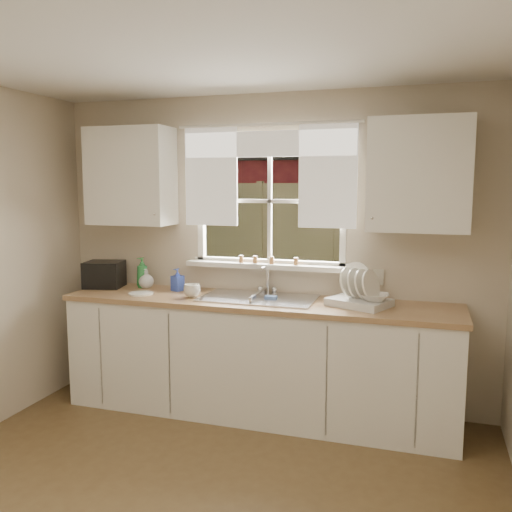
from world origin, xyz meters
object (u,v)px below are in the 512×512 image
(soap_bottle_a, at_px, (142,272))
(cup, at_px, (192,291))
(black_appliance, at_px, (104,274))
(dish_rack, at_px, (359,295))

(soap_bottle_a, xyz_separation_m, cup, (0.57, -0.24, -0.08))
(soap_bottle_a, relative_size, cup, 2.00)
(cup, bearing_deg, soap_bottle_a, 136.51)
(cup, xyz_separation_m, black_appliance, (-0.89, 0.16, 0.06))
(cup, height_order, black_appliance, black_appliance)
(dish_rack, relative_size, black_appliance, 1.64)
(soap_bottle_a, bearing_deg, cup, -1.40)
(dish_rack, bearing_deg, cup, -175.66)
(dish_rack, bearing_deg, soap_bottle_a, 175.48)
(cup, relative_size, black_appliance, 0.43)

